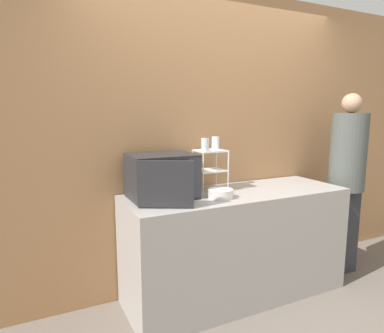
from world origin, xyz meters
The scene contains 9 objects.
ground_plane centered at (0.00, 0.00, 0.00)m, with size 12.00×12.00×0.00m, color #6B6056.
wall_back centered at (0.00, 0.70, 1.30)m, with size 8.00×0.06×2.60m.
counter centered at (0.00, 0.33, 0.45)m, with size 1.88×0.66×0.91m.
microwave centered at (-0.63, 0.41, 1.08)m, with size 0.51×0.57×0.34m.
dish_rack centered at (-0.18, 0.48, 1.15)m, with size 0.24×0.21×0.34m.
glass_front_left centered at (-0.26, 0.42, 1.30)m, with size 0.06×0.06×0.11m.
glass_back_right centered at (-0.09, 0.54, 1.30)m, with size 0.06×0.06×0.11m.
bowl centered at (-0.23, 0.22, 0.94)m, with size 0.19×0.19×0.07m.
person centered at (1.18, 0.25, 0.98)m, with size 0.33×0.33×1.73m.
Camera 1 is at (-1.55, -1.98, 1.57)m, focal length 32.00 mm.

